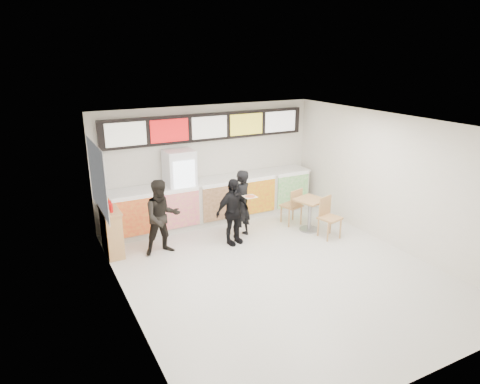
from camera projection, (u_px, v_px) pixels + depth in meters
floor at (278, 270)px, 8.77m from camera, size 7.00×7.00×0.00m
ceiling at (282, 124)px, 7.84m from camera, size 7.00×7.00×0.00m
wall_back at (208, 162)px, 11.26m from camera, size 6.00×0.00×6.00m
wall_left at (125, 229)px, 6.99m from camera, size 0.00×7.00×7.00m
wall_right at (392, 181)px, 9.62m from camera, size 0.00×7.00×7.00m
service_counter at (215, 200)px, 11.20m from camera, size 5.56×0.77×1.14m
menu_board at (209, 127)px, 10.89m from camera, size 5.50×0.14×0.70m
drinks_fridge at (181, 189)px, 10.68m from camera, size 0.70×0.67×2.00m
mirror_panel at (97, 178)px, 8.99m from camera, size 0.01×2.00×1.50m
customer_main at (241, 204)px, 10.16m from camera, size 0.71×0.59×1.66m
customer_left at (162, 217)px, 9.30m from camera, size 0.82×0.64×1.69m
customer_mid at (233, 212)px, 9.78m from camera, size 0.98×0.58×1.57m
pizza_slice at (250, 196)px, 9.68m from camera, size 0.36×0.36×0.02m
cafe_table at (310, 209)px, 10.59m from camera, size 0.89×1.73×0.98m
condiment_ledge at (112, 231)px, 9.37m from camera, size 0.38×0.94×1.25m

